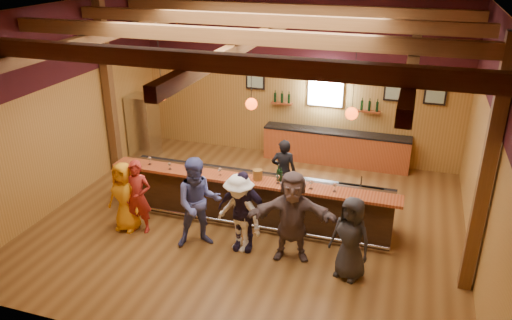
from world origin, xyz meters
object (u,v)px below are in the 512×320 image
object	(u,v)px
customer_orange	(125,197)
bartender	(284,172)
bar_counter	(255,197)
bottle_a	(281,176)
back_bar_cabinet	(335,148)
customer_brown	(292,216)
stainless_fridge	(144,126)
ice_bucket	(258,175)
customer_denim	(199,203)
customer_white	(239,213)
customer_navy	(243,211)
customer_dark	(351,238)
customer_redvest	(138,197)

from	to	relation	value
customer_orange	bartender	world-z (taller)	bartender
bar_counter	bottle_a	size ratio (longest dim) A/B	20.34
back_bar_cabinet	customer_brown	size ratio (longest dim) A/B	2.19
stainless_fridge	ice_bucket	distance (m)	5.09
stainless_fridge	customer_denim	xyz separation A→B (m)	(3.39, -3.79, 0.05)
customer_white	customer_navy	bearing A→B (deg)	75.92
bar_counter	customer_dark	bearing A→B (deg)	-32.77
customer_denim	customer_white	world-z (taller)	customer_denim
bar_counter	customer_denim	xyz separation A→B (m)	(-0.73, -1.34, 0.43)
customer_redvest	customer_white	bearing A→B (deg)	-7.62
bar_counter	customer_dark	size ratio (longest dim) A/B	3.93
customer_denim	customer_white	xyz separation A→B (m)	(0.83, 0.08, -0.13)
stainless_fridge	customer_navy	world-z (taller)	stainless_fridge
bar_counter	customer_orange	world-z (taller)	customer_orange
customer_redvest	customer_dark	world-z (taller)	customer_redvest
customer_orange	customer_redvest	world-z (taller)	customer_redvest
stainless_fridge	bottle_a	xyz separation A→B (m)	(4.76, -2.68, 0.33)
customer_redvest	customer_navy	world-z (taller)	customer_navy
customer_white	stainless_fridge	bearing A→B (deg)	160.28
customer_white	bottle_a	xyz separation A→B (m)	(0.55, 1.04, 0.41)
customer_redvest	ice_bucket	bearing A→B (deg)	15.35
bartender	bottle_a	distance (m)	1.26
bartender	stainless_fridge	bearing A→B (deg)	-27.29
customer_denim	customer_redvest	bearing A→B (deg)	147.36
customer_denim	customer_dark	world-z (taller)	customer_denim
stainless_fridge	customer_navy	distance (m)	5.61
ice_bucket	customer_dark	bearing A→B (deg)	-29.12
customer_brown	bar_counter	bearing A→B (deg)	121.32
customer_brown	bartender	size ratio (longest dim) A/B	1.15
bar_counter	customer_redvest	xyz separation A→B (m)	(-2.15, -1.25, 0.28)
customer_brown	customer_denim	bearing A→B (deg)	171.90
customer_white	customer_brown	world-z (taller)	customer_brown
customer_orange	customer_white	size ratio (longest dim) A/B	0.94
customer_orange	customer_denim	world-z (taller)	customer_denim
customer_redvest	customer_dark	xyz separation A→B (m)	(4.45, -0.22, -0.00)
customer_white	bottle_a	size ratio (longest dim) A/B	5.28
bottle_a	customer_denim	bearing A→B (deg)	-140.96
back_bar_cabinet	bottle_a	bearing A→B (deg)	-98.02
back_bar_cabinet	customer_orange	size ratio (longest dim) A/B	2.61
customer_navy	bottle_a	bearing A→B (deg)	58.94
stainless_fridge	customer_redvest	distance (m)	4.20
customer_navy	customer_dark	world-z (taller)	customer_navy
back_bar_cabinet	stainless_fridge	world-z (taller)	stainless_fridge
customer_orange	customer_brown	world-z (taller)	customer_brown
stainless_fridge	customer_orange	distance (m)	4.07
customer_denim	ice_bucket	distance (m)	1.41
customer_white	ice_bucket	bearing A→B (deg)	107.94
customer_white	bar_counter	bearing A→B (deg)	116.12
customer_dark	bottle_a	world-z (taller)	customer_dark
back_bar_cabinet	stainless_fridge	distance (m)	5.43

